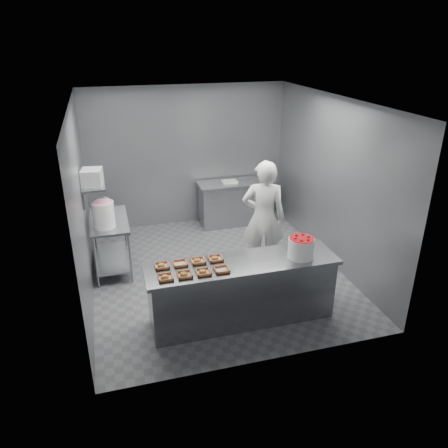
{
  "coord_description": "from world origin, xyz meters",
  "views": [
    {
      "loc": [
        -1.63,
        -6.18,
        3.69
      ],
      "look_at": [
        0.07,
        -0.2,
        0.95
      ],
      "focal_mm": 35.0,
      "sensor_mm": 36.0,
      "label": 1
    }
  ],
  "objects_px": {
    "strawberry_tub": "(301,247)",
    "appliance": "(92,177)",
    "tray_3": "(222,270)",
    "tray_4": "(162,266)",
    "back_counter": "(235,202)",
    "service_counter": "(242,291)",
    "tray_7": "(215,258)",
    "tray_1": "(184,275)",
    "tray_5": "(180,263)",
    "tray_2": "(203,272)",
    "prep_table": "(111,237)",
    "tray_6": "(198,261)",
    "worker": "(263,218)",
    "tray_0": "(165,277)",
    "glaze_bucket": "(104,214)"
  },
  "relations": [
    {
      "from": "back_counter",
      "to": "tray_6",
      "type": "bearing_deg",
      "value": -115.39
    },
    {
      "from": "tray_0",
      "to": "appliance",
      "type": "xyz_separation_m",
      "value": [
        -0.77,
        1.93,
        0.77
      ]
    },
    {
      "from": "tray_5",
      "to": "worker",
      "type": "bearing_deg",
      "value": 34.25
    },
    {
      "from": "tray_5",
      "to": "appliance",
      "type": "xyz_separation_m",
      "value": [
        -1.01,
        1.62,
        0.77
      ]
    },
    {
      "from": "tray_1",
      "to": "tray_3",
      "type": "distance_m",
      "value": 0.48
    },
    {
      "from": "back_counter",
      "to": "tray_2",
      "type": "distance_m",
      "value": 3.74
    },
    {
      "from": "tray_4",
      "to": "strawberry_tub",
      "type": "relative_size",
      "value": 0.54
    },
    {
      "from": "strawberry_tub",
      "to": "appliance",
      "type": "relative_size",
      "value": 1.05
    },
    {
      "from": "tray_4",
      "to": "tray_5",
      "type": "distance_m",
      "value": 0.24
    },
    {
      "from": "tray_4",
      "to": "glaze_bucket",
      "type": "bearing_deg",
      "value": 113.68
    },
    {
      "from": "tray_3",
      "to": "tray_4",
      "type": "distance_m",
      "value": 0.78
    },
    {
      "from": "worker",
      "to": "strawberry_tub",
      "type": "height_order",
      "value": "worker"
    },
    {
      "from": "tray_6",
      "to": "tray_7",
      "type": "xyz_separation_m",
      "value": [
        0.24,
        0.0,
        0.0
      ]
    },
    {
      "from": "back_counter",
      "to": "tray_1",
      "type": "bearing_deg",
      "value": -116.69
    },
    {
      "from": "tray_5",
      "to": "tray_2",
      "type": "bearing_deg",
      "value": -52.16
    },
    {
      "from": "back_counter",
      "to": "appliance",
      "type": "distance_m",
      "value": 3.33
    },
    {
      "from": "back_counter",
      "to": "strawberry_tub",
      "type": "height_order",
      "value": "strawberry_tub"
    },
    {
      "from": "service_counter",
      "to": "tray_5",
      "type": "height_order",
      "value": "tray_5"
    },
    {
      "from": "tray_7",
      "to": "glaze_bucket",
      "type": "distance_m",
      "value": 2.06
    },
    {
      "from": "tray_3",
      "to": "service_counter",
      "type": "bearing_deg",
      "value": 24.97
    },
    {
      "from": "service_counter",
      "to": "tray_1",
      "type": "xyz_separation_m",
      "value": [
        -0.81,
        -0.15,
        0.47
      ]
    },
    {
      "from": "tray_2",
      "to": "worker",
      "type": "relative_size",
      "value": 0.1
    },
    {
      "from": "prep_table",
      "to": "tray_4",
      "type": "bearing_deg",
      "value": -71.55
    },
    {
      "from": "service_counter",
      "to": "tray_4",
      "type": "height_order",
      "value": "tray_4"
    },
    {
      "from": "back_counter",
      "to": "tray_5",
      "type": "bearing_deg",
      "value": -118.86
    },
    {
      "from": "strawberry_tub",
      "to": "appliance",
      "type": "distance_m",
      "value": 3.27
    },
    {
      "from": "service_counter",
      "to": "tray_2",
      "type": "relative_size",
      "value": 13.88
    },
    {
      "from": "service_counter",
      "to": "tray_6",
      "type": "height_order",
      "value": "tray_6"
    },
    {
      "from": "service_counter",
      "to": "tray_7",
      "type": "relative_size",
      "value": 13.88
    },
    {
      "from": "tray_6",
      "to": "glaze_bucket",
      "type": "xyz_separation_m",
      "value": [
        -1.14,
        1.51,
        0.2
      ]
    },
    {
      "from": "tray_3",
      "to": "tray_5",
      "type": "xyz_separation_m",
      "value": [
        -0.48,
        0.31,
        0.0
      ]
    },
    {
      "from": "tray_5",
      "to": "tray_4",
      "type": "bearing_deg",
      "value": -180.0
    },
    {
      "from": "tray_5",
      "to": "tray_1",
      "type": "bearing_deg",
      "value": -90.57
    },
    {
      "from": "back_counter",
      "to": "tray_3",
      "type": "height_order",
      "value": "tray_3"
    },
    {
      "from": "tray_4",
      "to": "tray_5",
      "type": "bearing_deg",
      "value": 0.0
    },
    {
      "from": "tray_6",
      "to": "appliance",
      "type": "bearing_deg",
      "value": 127.64
    },
    {
      "from": "glaze_bucket",
      "to": "tray_7",
      "type": "bearing_deg",
      "value": -47.56
    },
    {
      "from": "back_counter",
      "to": "tray_0",
      "type": "distance_m",
      "value": 3.95
    },
    {
      "from": "tray_5",
      "to": "prep_table",
      "type": "bearing_deg",
      "value": 115.12
    },
    {
      "from": "prep_table",
      "to": "back_counter",
      "type": "bearing_deg",
      "value": 27.01
    },
    {
      "from": "worker",
      "to": "tray_1",
      "type": "bearing_deg",
      "value": 59.69
    },
    {
      "from": "tray_3",
      "to": "worker",
      "type": "distance_m",
      "value": 1.74
    },
    {
      "from": "service_counter",
      "to": "worker",
      "type": "xyz_separation_m",
      "value": [
        0.75,
        1.22,
        0.5
      ]
    },
    {
      "from": "tray_5",
      "to": "back_counter",
      "type": "bearing_deg",
      "value": 61.14
    },
    {
      "from": "back_counter",
      "to": "tray_4",
      "type": "distance_m",
      "value": 3.69
    },
    {
      "from": "prep_table",
      "to": "glaze_bucket",
      "type": "xyz_separation_m",
      "value": [
        -0.06,
        -0.28,
        0.53
      ]
    },
    {
      "from": "back_counter",
      "to": "tray_7",
      "type": "bearing_deg",
      "value": -111.66
    },
    {
      "from": "service_counter",
      "to": "tray_0",
      "type": "distance_m",
      "value": 1.16
    },
    {
      "from": "prep_table",
      "to": "tray_0",
      "type": "bearing_deg",
      "value": -74.08
    },
    {
      "from": "prep_table",
      "to": "tray_6",
      "type": "distance_m",
      "value": 2.12
    }
  ]
}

